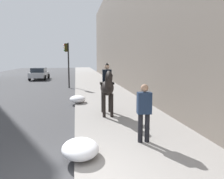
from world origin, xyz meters
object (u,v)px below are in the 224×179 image
Objects in this scene: car_near_lane at (39,74)px; mounted_horse_near at (107,87)px; pedestrian_greeting at (144,109)px; traffic_light_near_curb at (67,58)px.

mounted_horse_near is at bearing -160.48° from car_near_lane.
car_near_lane is at bearing -160.07° from mounted_horse_near.
pedestrian_greeting is 0.44× the size of traffic_light_near_curb.
pedestrian_greeting is at bearing -169.31° from traffic_light_near_curb.
traffic_light_near_curb reaches higher than pedestrian_greeting.
pedestrian_greeting is 0.41× the size of car_near_lane.
mounted_horse_near reaches higher than pedestrian_greeting.
pedestrian_greeting is at bearing -161.43° from car_near_lane.
traffic_light_near_curb is at bearing -165.94° from mounted_horse_near.
car_near_lane is 1.07× the size of traffic_light_near_curb.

